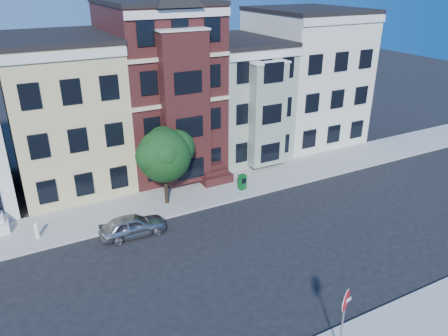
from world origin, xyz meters
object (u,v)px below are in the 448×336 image
parked_car (133,225)px  fire_hydrant (37,232)px  stop_sign (343,317)px  newspaper_box (242,182)px  street_tree (164,159)px

parked_car → fire_hydrant: size_ratio=5.02×
stop_sign → newspaper_box: bearing=65.6°
newspaper_box → stop_sign: (-3.74, -14.15, 1.13)m
parked_car → stop_sign: (4.68, -12.18, 1.16)m
fire_hydrant → newspaper_box: bearing=-0.4°
street_tree → newspaper_box: size_ratio=5.88×
newspaper_box → fire_hydrant: size_ratio=1.40×
parked_car → stop_sign: size_ratio=1.15×
street_tree → stop_sign: street_tree is taller
fire_hydrant → stop_sign: stop_sign is taller
parked_car → fire_hydrant: 5.35m
parked_car → stop_sign: bearing=-156.7°
parked_car → fire_hydrant: (-4.93, 2.05, -0.12)m
street_tree → newspaper_box: street_tree is taller
parked_car → fire_hydrant: bearing=69.7°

